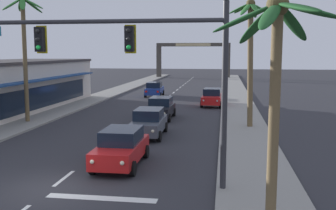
{
  "coord_description": "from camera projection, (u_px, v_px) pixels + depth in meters",
  "views": [
    {
      "loc": [
        6.42,
        -13.31,
        5.1
      ],
      "look_at": [
        3.33,
        8.0,
        2.2
      ],
      "focal_mm": 41.65,
      "sensor_mm": 36.0,
      "label": 1
    }
  ],
  "objects": [
    {
      "name": "sedan_oncoming_far",
      "position": [
        154.0,
        89.0,
        45.64
      ],
      "size": [
        2.09,
        4.51,
        1.68
      ],
      "color": "navy",
      "rests_on": "ground"
    },
    {
      "name": "palm_right_second",
      "position": [
        250.0,
        43.0,
        25.72
      ],
      "size": [
        2.92,
        2.79,
        8.58
      ],
      "color": "brown",
      "rests_on": "ground"
    },
    {
      "name": "traffic_signal_mast",
      "position": [
        133.0,
        56.0,
        14.23
      ],
      "size": [
        10.8,
        0.41,
        7.05
      ],
      "color": "#2D2D33",
      "rests_on": "ground"
    },
    {
      "name": "sedan_parked_nearest_kerb",
      "position": [
        212.0,
        97.0,
        37.51
      ],
      "size": [
        2.07,
        4.5,
        1.68
      ],
      "color": "red",
      "rests_on": "ground"
    },
    {
      "name": "lane_markings",
      "position": [
        154.0,
        112.0,
        33.81
      ],
      "size": [
        4.28,
        86.86,
        0.01
      ],
      "color": "silver",
      "rests_on": "ground"
    },
    {
      "name": "sidewalk_right",
      "position": [
        240.0,
        112.0,
        33.15
      ],
      "size": [
        3.2,
        110.0,
        0.14
      ],
      "primitive_type": "cube",
      "color": "gray",
      "rests_on": "ground"
    },
    {
      "name": "palm_right_nearest",
      "position": [
        276.0,
        59.0,
        10.34
      ],
      "size": [
        3.56,
        3.16,
        6.63
      ],
      "color": "brown",
      "rests_on": "ground"
    },
    {
      "name": "town_gateway_arch",
      "position": [
        193.0,
        55.0,
        79.33
      ],
      "size": [
        15.03,
        0.9,
        7.06
      ],
      "color": "#423D38",
      "rests_on": "ground"
    },
    {
      "name": "sidewalk_left",
      "position": [
        66.0,
        108.0,
        35.37
      ],
      "size": [
        3.2,
        110.0,
        0.14
      ],
      "primitive_type": "cube",
      "color": "gray",
      "rests_on": "ground"
    },
    {
      "name": "ground_plane",
      "position": [
        50.0,
        189.0,
        14.65
      ],
      "size": [
        220.0,
        220.0,
        0.0
      ],
      "primitive_type": "plane",
      "color": "#2D2D33"
    },
    {
      "name": "sedan_lead_at_stop_bar",
      "position": [
        121.0,
        147.0,
        17.66
      ],
      "size": [
        1.95,
        4.45,
        1.68
      ],
      "color": "red",
      "rests_on": "ground"
    },
    {
      "name": "palm_left_second",
      "position": [
        24.0,
        34.0,
        27.57
      ],
      "size": [
        3.06,
        2.74,
        9.15
      ],
      "color": "brown",
      "rests_on": "ground"
    },
    {
      "name": "sedan_third_in_queue",
      "position": [
        149.0,
        122.0,
        23.91
      ],
      "size": [
        2.01,
        4.48,
        1.68
      ],
      "color": "#4C515B",
      "rests_on": "ground"
    },
    {
      "name": "sedan_fifth_in_queue",
      "position": [
        161.0,
        108.0,
        30.2
      ],
      "size": [
        1.95,
        4.45,
        1.68
      ],
      "color": "black",
      "rests_on": "ground"
    }
  ]
}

